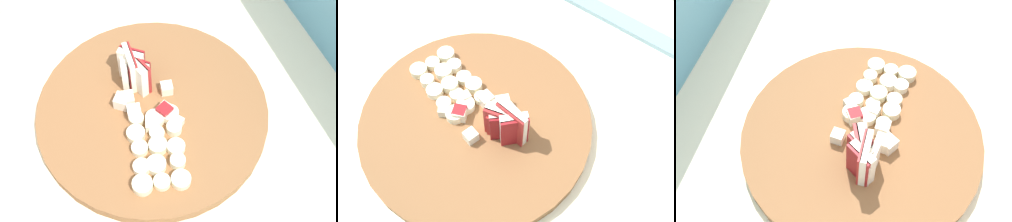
% 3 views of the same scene
% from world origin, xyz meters
% --- Properties ---
extents(tiled_countertop, '(1.42, 0.70, 0.88)m').
position_xyz_m(tiled_countertop, '(0.00, -0.00, 0.44)').
color(tiled_countertop, beige).
rests_on(tiled_countertop, ground).
extents(cutting_board, '(0.37, 0.37, 0.02)m').
position_xyz_m(cutting_board, '(0.02, 0.02, 0.89)').
color(cutting_board, brown).
rests_on(cutting_board, tiled_countertop).
extents(apple_wedge_fan, '(0.07, 0.04, 0.07)m').
position_xyz_m(apple_wedge_fan, '(-0.04, 0.01, 0.93)').
color(apple_wedge_fan, maroon).
rests_on(apple_wedge_fan, cutting_board).
extents(apple_dice_pile, '(0.09, 0.10, 0.02)m').
position_xyz_m(apple_dice_pile, '(0.02, 0.01, 0.91)').
color(apple_dice_pile, white).
rests_on(apple_dice_pile, cutting_board).
extents(banana_slice_rows, '(0.14, 0.11, 0.02)m').
position_xyz_m(banana_slice_rows, '(0.10, 0.01, 0.90)').
color(banana_slice_rows, beige).
rests_on(banana_slice_rows, cutting_board).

